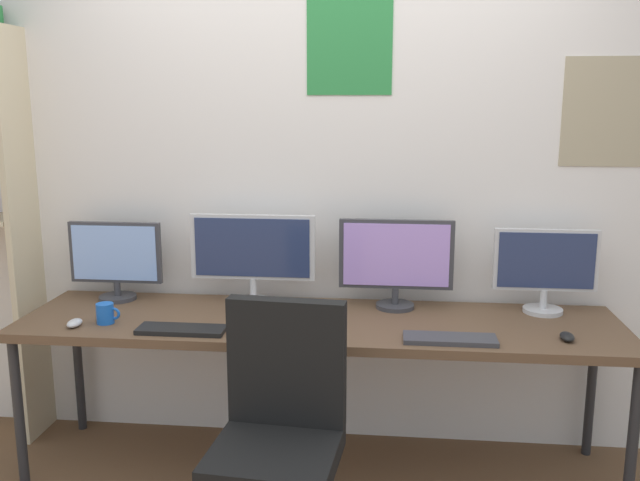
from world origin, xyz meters
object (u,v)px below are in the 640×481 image
(desk, at_px, (319,329))
(coffee_mug, at_px, (106,313))
(monitor_center_left, at_px, (253,253))
(keyboard_left, at_px, (182,330))
(monitor_far_left, at_px, (116,258))
(monitor_center_right, at_px, (396,260))
(mouse_left_side, at_px, (75,323))
(keyboard_right, at_px, (450,339))
(office_chair, at_px, (279,466))
(mouse_right_side, at_px, (567,337))
(monitor_far_right, at_px, (545,267))

(desk, height_order, coffee_mug, coffee_mug)
(monitor_center_left, height_order, keyboard_left, monitor_center_left)
(monitor_far_left, xyz_separation_m, monitor_center_right, (1.36, 0.00, 0.03))
(desk, height_order, mouse_left_side, mouse_left_side)
(desk, bearing_deg, keyboard_right, -22.33)
(desk, height_order, office_chair, office_chair)
(mouse_left_side, relative_size, mouse_right_side, 1.00)
(office_chair, relative_size, keyboard_right, 2.62)
(monitor_center_left, distance_m, coffee_mug, 0.72)
(coffee_mug, bearing_deg, monitor_center_left, 31.96)
(monitor_far_left, distance_m, coffee_mug, 0.41)
(monitor_far_right, bearing_deg, office_chair, -140.84)
(keyboard_right, distance_m, mouse_right_side, 0.48)
(office_chair, relative_size, coffee_mug, 9.34)
(desk, distance_m, mouse_right_side, 1.05)
(desk, relative_size, coffee_mug, 25.25)
(mouse_left_side, bearing_deg, monitor_center_right, 17.03)
(keyboard_left, bearing_deg, office_chair, -42.59)
(keyboard_right, height_order, mouse_left_side, mouse_left_side)
(monitor_center_left, relative_size, keyboard_right, 1.58)
(monitor_far_left, xyz_separation_m, keyboard_left, (0.46, -0.44, -0.20))
(mouse_left_side, distance_m, coffee_mug, 0.13)
(monitor_far_left, xyz_separation_m, monitor_far_right, (2.04, -0.00, 0.01))
(monitor_center_right, xyz_separation_m, monitor_far_right, (0.68, -0.00, -0.02))
(monitor_center_right, xyz_separation_m, keyboard_right, (0.22, -0.44, -0.22))
(keyboard_left, height_order, coffee_mug, coffee_mug)
(keyboard_right, xyz_separation_m, coffee_mug, (-1.48, 0.08, 0.04))
(mouse_right_side, bearing_deg, keyboard_right, -172.68)
(monitor_center_left, bearing_deg, keyboard_right, -26.19)
(keyboard_right, distance_m, coffee_mug, 1.49)
(mouse_left_side, bearing_deg, monitor_far_left, 86.85)
(keyboard_right, bearing_deg, mouse_left_side, 179.30)
(monitor_center_right, relative_size, monitor_far_right, 1.14)
(monitor_center_left, distance_m, monitor_far_right, 1.36)
(keyboard_right, bearing_deg, mouse_right_side, 7.32)
(monitor_far_left, bearing_deg, keyboard_left, -43.99)
(office_chair, distance_m, monitor_far_left, 1.41)
(keyboard_right, distance_m, mouse_left_side, 1.60)
(keyboard_right, height_order, coffee_mug, coffee_mug)
(monitor_far_left, height_order, keyboard_left, monitor_far_left)
(monitor_far_right, xyz_separation_m, keyboard_right, (-0.46, -0.44, -0.21))
(mouse_right_side, bearing_deg, monitor_far_left, 169.49)
(monitor_center_right, bearing_deg, keyboard_left, -153.81)
(keyboard_left, relative_size, mouse_left_side, 3.88)
(desk, xyz_separation_m, monitor_far_left, (-1.02, 0.21, 0.25))
(monitor_far_left, distance_m, monitor_center_right, 1.36)
(coffee_mug, bearing_deg, mouse_right_side, -0.48)
(monitor_center_left, relative_size, coffee_mug, 5.63)
(desk, relative_size, monitor_far_left, 5.90)
(office_chair, height_order, monitor_far_right, monitor_far_right)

